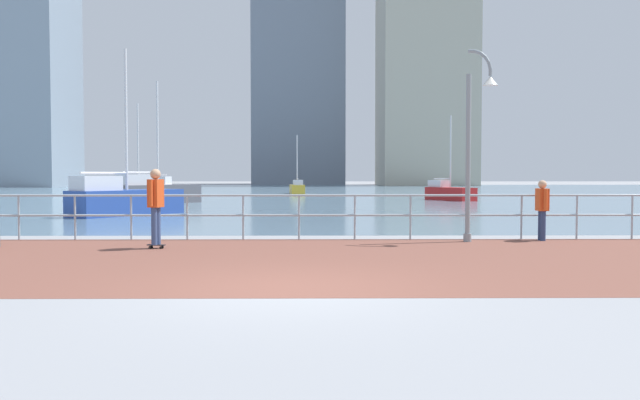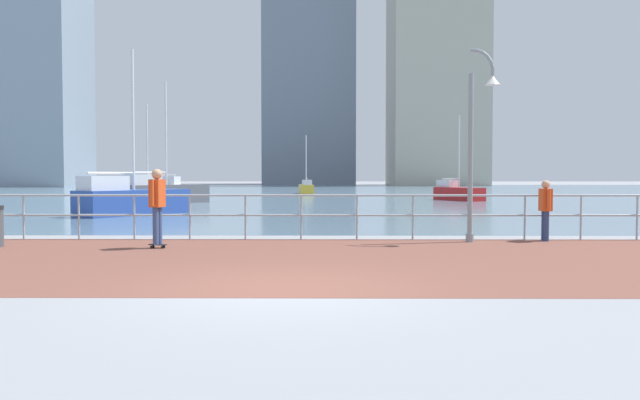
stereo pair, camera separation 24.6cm
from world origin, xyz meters
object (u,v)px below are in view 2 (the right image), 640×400
lamppost (478,135)px  sailboat_navy (150,190)px  bystander (545,206)px  sailboat_red (306,188)px  skateboarder (157,201)px  sailboat_teal (164,192)px  sailboat_ivory (130,199)px  sailboat_yellow (457,192)px

lamppost → sailboat_navy: bearing=119.3°
lamppost → bystander: bearing=11.6°
sailboat_navy → sailboat_red: bearing=49.4°
bystander → skateboarder: bearing=-169.9°
sailboat_teal → sailboat_ivory: bearing=-82.7°
lamppost → sailboat_teal: size_ratio=0.67×
sailboat_yellow → sailboat_red: (-10.07, 14.04, -0.04)m
skateboarder → sailboat_yellow: 29.26m
sailboat_yellow → sailboat_teal: bearing=-165.9°
skateboarder → sailboat_navy: sailboat_navy is taller
lamppost → sailboat_navy: sailboat_navy is taller
sailboat_yellow → sailboat_teal: (-17.63, -4.43, 0.15)m
sailboat_yellow → sailboat_red: bearing=125.7°
bystander → sailboat_yellow: size_ratio=0.28×
skateboarder → sailboat_yellow: sailboat_yellow is taller
sailboat_yellow → sailboat_teal: size_ratio=0.78×
sailboat_navy → bystander: bearing=-57.6°
lamppost → sailboat_yellow: (4.78, 25.37, -2.04)m
sailboat_teal → skateboarder: bearing=-76.0°
bystander → sailboat_ivory: size_ratio=0.22×
sailboat_navy → sailboat_teal: sailboat_teal is taller
sailboat_teal → lamppost: bearing=-58.5°
sailboat_red → sailboat_teal: bearing=-112.3°
sailboat_ivory → sailboat_navy: bearing=103.0°
bystander → sailboat_teal: bearing=125.4°
bystander → sailboat_red: size_ratio=0.30×
skateboarder → sailboat_ivory: (-4.17, 11.58, -0.42)m
sailboat_ivory → sailboat_teal: size_ratio=0.96×
sailboat_navy → sailboat_teal: 7.10m
sailboat_teal → sailboat_yellow: bearing=14.1°
skateboarder → sailboat_teal: sailboat_teal is taller
sailboat_navy → sailboat_yellow: sailboat_navy is taller
skateboarder → sailboat_ivory: bearing=109.8°
skateboarder → sailboat_teal: bearing=104.0°
sailboat_ivory → sailboat_yellow: bearing=42.8°
bystander → sailboat_navy: 32.19m
sailboat_ivory → bystander: bearing=-36.9°
sailboat_yellow → sailboat_ivory: bearing=-137.2°
sailboat_red → skateboarder: bearing=-92.9°
skateboarder → lamppost: bearing=9.8°
lamppost → sailboat_teal: bearing=121.5°
sailboat_navy → sailboat_teal: (2.61, -6.60, 0.05)m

